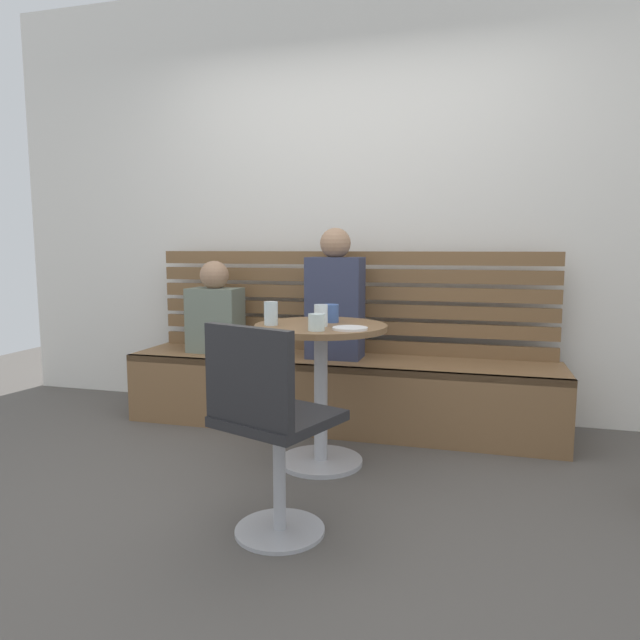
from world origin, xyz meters
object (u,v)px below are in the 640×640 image
object	(u,v)px
cup_glass_short	(317,322)
cup_water_clear	(321,316)
cafe_table	(321,367)
plate_small	(350,328)
booth_bench	(338,392)
phone_on_table	(322,319)
person_adult	(335,300)
white_chair	(268,424)
cup_mug_blue	(331,313)
person_child_left	(215,312)
cup_glass_tall	(271,313)

from	to	relation	value
cup_glass_short	cup_water_clear	bearing A→B (deg)	97.23
cafe_table	plate_small	size ratio (longest dim) A/B	4.35
booth_bench	phone_on_table	distance (m)	0.68
person_adult	white_chair	bearing A→B (deg)	-85.99
cup_mug_blue	cafe_table	bearing A→B (deg)	-105.92
cup_glass_short	phone_on_table	distance (m)	0.44
person_adult	phone_on_table	distance (m)	0.45
cup_water_clear	cafe_table	bearing A→B (deg)	105.71
person_adult	plate_small	size ratio (longest dim) A/B	4.78
white_chair	cup_glass_short	distance (m)	0.67
white_chair	cup_water_clear	xyz separation A→B (m)	(0.01, 0.74, 0.33)
cup_mug_blue	cup_water_clear	size ratio (longest dim) A/B	0.86
cup_mug_blue	cup_water_clear	world-z (taller)	cup_water_clear
cafe_table	person_child_left	xyz separation A→B (m)	(-0.91, 0.65, 0.19)
person_child_left	cafe_table	bearing A→B (deg)	-35.60
phone_on_table	plate_small	bearing A→B (deg)	-162.31
white_chair	cup_mug_blue	world-z (taller)	white_chair
cup_water_clear	plate_small	bearing A→B (deg)	-22.92
booth_bench	phone_on_table	size ratio (longest dim) A/B	19.29
cafe_table	cup_mug_blue	world-z (taller)	cup_mug_blue
plate_small	person_adult	bearing A→B (deg)	108.82
cup_water_clear	plate_small	distance (m)	0.18
person_child_left	phone_on_table	distance (m)	0.96
cup_glass_short	cup_water_clear	distance (m)	0.15
person_child_left	plate_small	bearing A→B (deg)	-35.95
person_adult	cup_glass_tall	bearing A→B (deg)	-101.25
person_child_left	cup_glass_short	size ratio (longest dim) A/B	7.57
cup_glass_tall	cup_water_clear	distance (m)	0.26
white_chair	person_adult	distance (m)	1.51
white_chair	person_child_left	bearing A→B (deg)	122.30
booth_bench	person_child_left	distance (m)	0.97
cafe_table	cup_glass_tall	distance (m)	0.38
cup_glass_tall	phone_on_table	world-z (taller)	cup_glass_tall
person_adult	cup_glass_short	world-z (taller)	person_adult
booth_bench	cup_glass_short	distance (m)	1.02
cafe_table	person_adult	bearing A→B (deg)	97.61
person_child_left	booth_bench	bearing A→B (deg)	-1.00
person_child_left	cup_glass_tall	distance (m)	1.00
cup_mug_blue	cup_glass_short	bearing A→B (deg)	-87.96
plate_small	phone_on_table	distance (m)	0.42
white_chair	phone_on_table	world-z (taller)	white_chair
white_chair	phone_on_table	size ratio (longest dim) A/B	6.07
phone_on_table	white_chair	bearing A→B (deg)	167.44
phone_on_table	cafe_table	bearing A→B (deg)	177.62
person_adult	phone_on_table	bearing A→B (deg)	-85.38
cup_mug_blue	cup_glass_short	distance (m)	0.31
cup_glass_short	person_adult	bearing A→B (deg)	98.24
cup_mug_blue	plate_small	xyz separation A→B (m)	(0.16, -0.24, -0.04)
person_child_left	phone_on_table	bearing A→B (deg)	-27.31
cup_glass_tall	cup_glass_short	distance (m)	0.30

